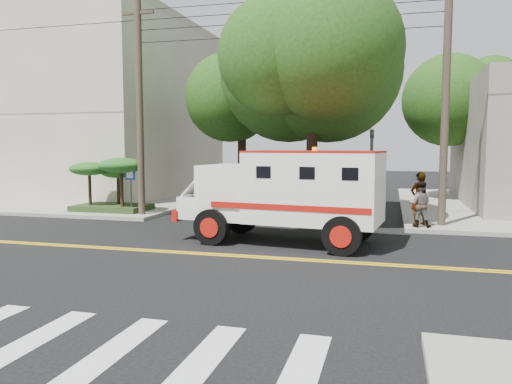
% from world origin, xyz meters
% --- Properties ---
extents(ground, '(100.00, 100.00, 0.00)m').
position_xyz_m(ground, '(0.00, 0.00, 0.00)').
color(ground, black).
rests_on(ground, ground).
extents(sidewalk_nw, '(17.00, 17.00, 0.15)m').
position_xyz_m(sidewalk_nw, '(-13.50, 13.50, 0.07)').
color(sidewalk_nw, gray).
rests_on(sidewalk_nw, ground).
extents(building_left, '(16.00, 14.00, 10.00)m').
position_xyz_m(building_left, '(-15.50, 15.00, 5.15)').
color(building_left, '#B3A593').
rests_on(building_left, sidewalk_nw).
extents(utility_pole_left, '(0.28, 0.28, 9.00)m').
position_xyz_m(utility_pole_left, '(-5.60, 6.00, 4.50)').
color(utility_pole_left, '#382D23').
rests_on(utility_pole_left, ground).
extents(utility_pole_right, '(0.28, 0.28, 9.00)m').
position_xyz_m(utility_pole_right, '(6.30, 6.20, 4.50)').
color(utility_pole_right, '#382D23').
rests_on(utility_pole_right, ground).
extents(tree_main, '(6.08, 5.70, 9.85)m').
position_xyz_m(tree_main, '(1.94, 6.21, 7.20)').
color(tree_main, black).
rests_on(tree_main, ground).
extents(tree_left, '(4.48, 4.20, 7.70)m').
position_xyz_m(tree_left, '(-2.68, 11.79, 5.73)').
color(tree_left, black).
rests_on(tree_left, ground).
extents(tree_right, '(4.80, 4.50, 8.20)m').
position_xyz_m(tree_right, '(8.84, 15.77, 6.09)').
color(tree_right, black).
rests_on(tree_right, ground).
extents(traffic_signal, '(0.15, 0.18, 3.60)m').
position_xyz_m(traffic_signal, '(3.80, 5.60, 2.23)').
color(traffic_signal, '#3F3F42').
rests_on(traffic_signal, ground).
extents(accessibility_sign, '(0.45, 0.10, 2.02)m').
position_xyz_m(accessibility_sign, '(-6.20, 6.17, 1.37)').
color(accessibility_sign, '#3F3F42').
rests_on(accessibility_sign, ground).
extents(palm_planter, '(3.52, 2.63, 2.36)m').
position_xyz_m(palm_planter, '(-7.44, 6.62, 1.65)').
color(palm_planter, '#1E3314').
rests_on(palm_planter, sidewalk_nw).
extents(armored_truck, '(6.52, 3.16, 2.86)m').
position_xyz_m(armored_truck, '(1.46, 2.16, 1.63)').
color(armored_truck, white).
rests_on(armored_truck, ground).
extents(pedestrian_a, '(0.84, 0.76, 1.93)m').
position_xyz_m(pedestrian_a, '(5.50, 6.00, 1.11)').
color(pedestrian_a, gray).
rests_on(pedestrian_a, sidewalk_ne).
extents(pedestrian_b, '(0.82, 0.65, 1.63)m').
position_xyz_m(pedestrian_b, '(5.50, 5.50, 0.97)').
color(pedestrian_b, gray).
rests_on(pedestrian_b, sidewalk_ne).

